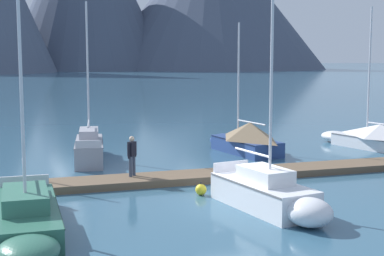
# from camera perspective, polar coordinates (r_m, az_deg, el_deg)

# --- Properties ---
(ground_plane) EXTENTS (700.00, 700.00, 0.00)m
(ground_plane) POSITION_cam_1_polar(r_m,az_deg,el_deg) (21.17, 4.54, -7.35)
(ground_plane) COLOR #335B75
(dock) EXTENTS (27.96, 2.76, 0.30)m
(dock) POSITION_cam_1_polar(r_m,az_deg,el_deg) (24.82, 1.28, -4.81)
(dock) COLOR brown
(dock) RESTS_ON ground
(sailboat_second_berth) EXTENTS (2.04, 7.05, 8.16)m
(sailboat_second_berth) POSITION_cam_1_polar(r_m,az_deg,el_deg) (18.02, -16.15, -8.56)
(sailboat_second_berth) COLOR #336B56
(sailboat_second_berth) RESTS_ON ground
(sailboat_mid_dock_port) EXTENTS (1.91, 6.10, 8.01)m
(sailboat_mid_dock_port) POSITION_cam_1_polar(r_m,az_deg,el_deg) (29.75, -10.16, -1.86)
(sailboat_mid_dock_port) COLOR #93939E
(sailboat_mid_dock_port) RESTS_ON ground
(sailboat_mid_dock_starboard) EXTENTS (2.64, 5.71, 9.26)m
(sailboat_mid_dock_starboard) POSITION_cam_1_polar(r_m,az_deg,el_deg) (19.88, 7.85, -6.52)
(sailboat_mid_dock_starboard) COLOR white
(sailboat_mid_dock_starboard) RESTS_ON ground
(sailboat_far_berth) EXTENTS (2.88, 5.67, 7.11)m
(sailboat_far_berth) POSITION_cam_1_polar(r_m,az_deg,el_deg) (31.57, 5.32, -1.02)
(sailboat_far_berth) COLOR navy
(sailboat_far_berth) RESTS_ON ground
(sailboat_end_of_dock) EXTENTS (3.39, 6.77, 8.06)m
(sailboat_end_of_dock) POSITION_cam_1_polar(r_m,az_deg,el_deg) (34.61, 17.36, -0.81)
(sailboat_end_of_dock) COLOR silver
(sailboat_end_of_dock) RESTS_ON ground
(person_on_dock) EXTENTS (0.43, 0.46, 1.69)m
(person_on_dock) POSITION_cam_1_polar(r_m,az_deg,el_deg) (24.04, -5.98, -2.53)
(person_on_dock) COLOR #384256
(person_on_dock) RESTS_ON dock
(mooring_buoy_inner_mooring) EXTENTS (0.43, 0.43, 0.51)m
(mooring_buoy_inner_mooring) POSITION_cam_1_polar(r_m,az_deg,el_deg) (22.07, 0.89, -6.14)
(mooring_buoy_inner_mooring) COLOR yellow
(mooring_buoy_inner_mooring) RESTS_ON ground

